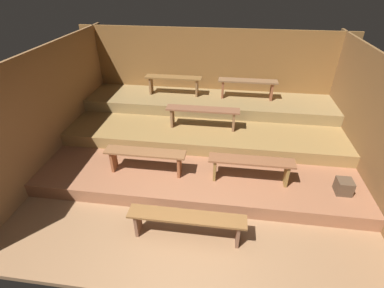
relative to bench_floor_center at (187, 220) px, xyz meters
The scene contains 14 objects.
ground 1.93m from the bench_floor_center, 89.80° to the left, with size 7.04×5.84×0.08m, color #8E6746.
wall_back 4.51m from the bench_floor_center, 89.91° to the left, with size 7.04×0.06×2.40m, color brown.
wall_left 3.76m from the bench_floor_center, 149.03° to the left, with size 0.06×5.84×2.40m, color brown.
wall_right 3.77m from the bench_floor_center, 30.86° to the left, with size 0.06×5.84×2.40m, color brown.
platform_lower 2.48m from the bench_floor_center, 89.85° to the left, with size 6.24×3.89×0.27m, color #925C3E.
platform_middle 3.15m from the bench_floor_center, 89.88° to the left, with size 6.24×2.51×0.27m, color olive.
platform_upper 3.78m from the bench_floor_center, 89.90° to the left, with size 6.24×1.28×0.27m, color olive.
bench_floor_center is the anchor object (origin of this frame).
bench_lower_left 1.60m from the bench_floor_center, 128.52° to the left, with size 1.54×0.29×0.48m.
bench_lower_right 1.61m from the bench_floor_center, 51.10° to the left, with size 1.54×0.29×0.48m.
bench_middle_center 2.73m from the bench_floor_center, 90.96° to the left, with size 1.63×0.29×0.48m.
bench_upper_left 4.08m from the bench_floor_center, 103.50° to the left, with size 1.46×0.29×0.48m.
bench_upper_right 4.08m from the bench_floor_center, 76.32° to the left, with size 1.46×0.29×0.48m.
wooden_crate_lower 2.86m from the bench_floor_center, 23.21° to the left, with size 0.27×0.27×0.27m, color brown.
Camera 1 is at (0.49, -2.40, 3.70)m, focal length 26.56 mm.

